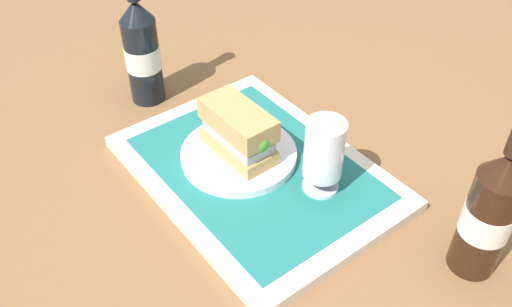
{
  "coord_description": "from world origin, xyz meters",
  "views": [
    {
      "loc": [
        0.52,
        -0.4,
        0.62
      ],
      "look_at": [
        0.0,
        0.0,
        0.05
      ],
      "focal_mm": 38.74,
      "sensor_mm": 36.0,
      "label": 1
    }
  ],
  "objects_px": {
    "beer_bottle": "(490,212)",
    "beer_glass": "(324,155)",
    "second_bottle": "(142,51)",
    "sandwich": "(239,132)",
    "plate": "(239,155)"
  },
  "relations": [
    {
      "from": "beer_glass",
      "to": "beer_bottle",
      "type": "distance_m",
      "value": 0.24
    },
    {
      "from": "sandwich",
      "to": "beer_glass",
      "type": "height_order",
      "value": "beer_glass"
    },
    {
      "from": "sandwich",
      "to": "beer_bottle",
      "type": "bearing_deg",
      "value": 20.35
    },
    {
      "from": "plate",
      "to": "beer_glass",
      "type": "relative_size",
      "value": 1.52
    },
    {
      "from": "beer_bottle",
      "to": "beer_glass",
      "type": "bearing_deg",
      "value": -160.63
    },
    {
      "from": "beer_glass",
      "to": "second_bottle",
      "type": "relative_size",
      "value": 0.47
    },
    {
      "from": "sandwich",
      "to": "beer_bottle",
      "type": "xyz_separation_m",
      "value": [
        0.35,
        0.14,
        0.03
      ]
    },
    {
      "from": "beer_glass",
      "to": "sandwich",
      "type": "bearing_deg",
      "value": -155.27
    },
    {
      "from": "sandwich",
      "to": "second_bottle",
      "type": "distance_m",
      "value": 0.27
    },
    {
      "from": "plate",
      "to": "sandwich",
      "type": "distance_m",
      "value": 0.05
    },
    {
      "from": "beer_glass",
      "to": "second_bottle",
      "type": "bearing_deg",
      "value": -168.73
    },
    {
      "from": "sandwich",
      "to": "plate",
      "type": "bearing_deg",
      "value": 180.0
    },
    {
      "from": "plate",
      "to": "beer_glass",
      "type": "distance_m",
      "value": 0.16
    },
    {
      "from": "beer_glass",
      "to": "plate",
      "type": "bearing_deg",
      "value": -155.81
    },
    {
      "from": "plate",
      "to": "sandwich",
      "type": "height_order",
      "value": "sandwich"
    }
  ]
}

